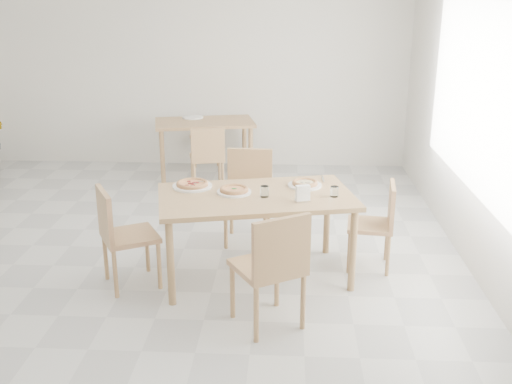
# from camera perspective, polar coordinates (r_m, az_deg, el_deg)

# --- Properties ---
(room) EXTENTS (7.28, 7.00, 7.00)m
(room) POSITION_cam_1_polar(r_m,az_deg,el_deg) (5.45, 20.59, 8.28)
(room) COLOR beige
(room) RESTS_ON ground
(main_table) EXTENTS (1.77, 1.24, 0.75)m
(main_table) POSITION_cam_1_polar(r_m,az_deg,el_deg) (5.02, 0.00, -1.06)
(main_table) COLOR #A58054
(main_table) RESTS_ON ground
(chair_south) EXTENTS (0.61, 0.61, 0.91)m
(chair_south) POSITION_cam_1_polar(r_m,az_deg,el_deg) (4.29, 1.64, -6.78)
(chair_south) COLOR tan
(chair_south) RESTS_ON ground
(chair_north) EXTENTS (0.47, 0.47, 0.90)m
(chair_north) POSITION_cam_1_polar(r_m,az_deg,el_deg) (5.88, -0.71, 0.30)
(chair_north) COLOR tan
(chair_north) RESTS_ON ground
(chair_west) EXTENTS (0.58, 0.58, 0.86)m
(chair_west) POSITION_cam_1_polar(r_m,az_deg,el_deg) (5.04, -12.84, -3.62)
(chair_west) COLOR tan
(chair_west) RESTS_ON ground
(chair_east) EXTENTS (0.43, 0.43, 0.79)m
(chair_east) POSITION_cam_1_polar(r_m,az_deg,el_deg) (5.38, 11.61, -2.59)
(chair_east) COLOR tan
(chair_east) RESTS_ON ground
(plate_margherita) EXTENTS (0.29, 0.29, 0.02)m
(plate_margherita) POSITION_cam_1_polar(r_m,az_deg,el_deg) (5.04, -2.10, 0.00)
(plate_margherita) COLOR white
(plate_margherita) RESTS_ON main_table
(plate_mushroom) EXTENTS (0.29, 0.29, 0.02)m
(plate_mushroom) POSITION_cam_1_polar(r_m,az_deg,el_deg) (5.23, 4.67, 0.64)
(plate_mushroom) COLOR white
(plate_mushroom) RESTS_ON main_table
(plate_pepperoni) EXTENTS (0.34, 0.34, 0.02)m
(plate_pepperoni) POSITION_cam_1_polar(r_m,az_deg,el_deg) (5.22, -6.08, 0.55)
(plate_pepperoni) COLOR white
(plate_pepperoni) RESTS_ON main_table
(pizza_margherita) EXTENTS (0.31, 0.31, 0.03)m
(pizza_margherita) POSITION_cam_1_polar(r_m,az_deg,el_deg) (5.03, -2.10, 0.25)
(pizza_margherita) COLOR tan
(pizza_margherita) RESTS_ON plate_margherita
(pizza_mushroom) EXTENTS (0.29, 0.29, 0.03)m
(pizza_mushroom) POSITION_cam_1_polar(r_m,az_deg,el_deg) (5.22, 4.68, 0.88)
(pizza_mushroom) COLOR tan
(pizza_mushroom) RESTS_ON plate_mushroom
(pizza_pepperoni) EXTENTS (0.35, 0.35, 0.03)m
(pizza_pepperoni) POSITION_cam_1_polar(r_m,az_deg,el_deg) (5.21, -6.09, 0.80)
(pizza_pepperoni) COLOR tan
(pizza_pepperoni) RESTS_ON plate_pepperoni
(tumbler_a) EXTENTS (0.07, 0.07, 0.09)m
(tumbler_a) POSITION_cam_1_polar(r_m,az_deg,el_deg) (4.93, 0.81, 0.05)
(tumbler_a) COLOR white
(tumbler_a) RESTS_ON main_table
(tumbler_b) EXTENTS (0.07, 0.07, 0.09)m
(tumbler_b) POSITION_cam_1_polar(r_m,az_deg,el_deg) (4.98, 7.47, 0.05)
(tumbler_b) COLOR white
(tumbler_b) RESTS_ON main_table
(napkin_holder) EXTENTS (0.14, 0.10, 0.14)m
(napkin_holder) POSITION_cam_1_polar(r_m,az_deg,el_deg) (4.82, 4.48, -0.18)
(napkin_holder) COLOR silver
(napkin_holder) RESTS_ON main_table
(fork_a) EXTENTS (0.02, 0.18, 0.01)m
(fork_a) POSITION_cam_1_polar(r_m,az_deg,el_deg) (5.45, 6.41, 1.25)
(fork_a) COLOR silver
(fork_a) RESTS_ON main_table
(fork_b) EXTENTS (0.09, 0.18, 0.01)m
(fork_b) POSITION_cam_1_polar(r_m,az_deg,el_deg) (4.90, 4.34, -0.66)
(fork_b) COLOR silver
(fork_b) RESTS_ON main_table
(second_table) EXTENTS (1.41, 0.99, 0.75)m
(second_table) POSITION_cam_1_polar(r_m,az_deg,el_deg) (7.99, -4.91, 6.04)
(second_table) COLOR tan
(second_table) RESTS_ON ground
(chair_back_s) EXTENTS (0.49, 0.49, 0.82)m
(chair_back_s) POSITION_cam_1_polar(r_m,az_deg,el_deg) (7.36, -4.65, 3.59)
(chair_back_s) COLOR tan
(chair_back_s) RESTS_ON ground
(chair_back_n) EXTENTS (0.49, 0.49, 0.78)m
(chair_back_n) POSITION_cam_1_polar(r_m,az_deg,el_deg) (8.70, -5.07, 5.74)
(chair_back_n) COLOR tan
(chair_back_n) RESTS_ON ground
(plate_empty) EXTENTS (0.28, 0.28, 0.02)m
(plate_empty) POSITION_cam_1_polar(r_m,az_deg,el_deg) (8.18, -6.04, 7.08)
(plate_empty) COLOR white
(plate_empty) RESTS_ON second_table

